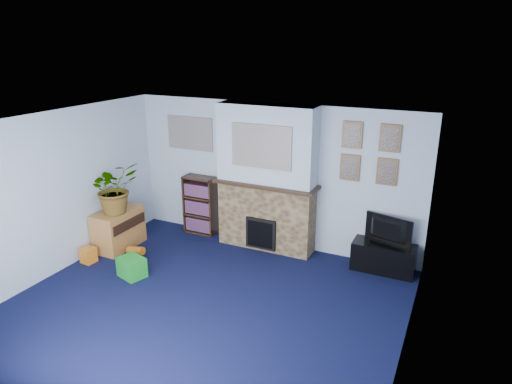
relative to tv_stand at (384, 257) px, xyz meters
The scene contains 26 objects.
floor 2.82m from the tv_stand, 133.85° to the right, with size 5.00×4.50×0.01m, color black.
ceiling 3.56m from the tv_stand, 133.85° to the right, with size 5.00×4.50×0.01m, color white.
wall_back 2.19m from the tv_stand, behind, with size 5.00×0.04×2.40m, color #AEBFD2.
wall_front 4.80m from the tv_stand, 114.49° to the right, with size 5.00×0.04×2.40m, color #AEBFD2.
wall_left 4.99m from the tv_stand, 155.48° to the right, with size 0.04×4.50×2.40m, color #AEBFD2.
wall_right 2.32m from the tv_stand, 74.84° to the right, with size 0.04×4.50×2.40m, color #AEBFD2.
chimney_breast 2.17m from the tv_stand, behind, with size 1.72×0.50×2.40m.
collage_main 2.50m from the tv_stand, behind, with size 1.00×0.03×0.68m, color gray.
collage_left 3.84m from the tv_stand, behind, with size 0.90×0.03×0.58m, color gray.
portrait_tl 1.90m from the tv_stand, 162.90° to the left, with size 0.30×0.03×0.40m, color brown.
portrait_tr 1.79m from the tv_stand, 116.57° to the left, with size 0.30×0.03×0.40m, color brown.
portrait_bl 1.45m from the tv_stand, 162.90° to the left, with size 0.30×0.03×0.40m, color brown.
portrait_br 1.29m from the tv_stand, 116.57° to the left, with size 0.30×0.03×0.40m, color brown.
tv_stand is the anchor object (origin of this frame).
television 0.42m from the tv_stand, 90.00° to the left, with size 0.73×0.10×0.42m, color black.
bookshelf 3.28m from the tv_stand, behind, with size 0.58×0.28×1.05m.
sideboard 4.32m from the tv_stand, 166.01° to the right, with size 0.47×0.84×0.65m, color #AE7337.
potted_plant 4.36m from the tv_stand, 165.20° to the right, with size 0.75×0.65×0.83m, color #26661E.
mantel_clock 2.30m from the tv_stand, behind, with size 0.11×0.07×0.15m, color gold.
mantel_candle 1.93m from the tv_stand, behind, with size 0.05×0.05×0.16m, color #B2BFC6.
mantel_teddy 2.74m from the tv_stand, behind, with size 0.12×0.12×0.12m, color gray.
mantel_can 1.58m from the tv_stand, behind, with size 0.06×0.06×0.13m, color orange.
green_crate 3.77m from the tv_stand, 152.10° to the right, with size 0.37×0.30×0.30m, color #198C26.
toy_ball 4.47m from the tv_stand, 164.28° to the right, with size 0.19×0.19×0.19m, color purple.
toy_block 4.58m from the tv_stand, 158.23° to the right, with size 0.20×0.20×0.24m, color orange.
toy_tube 3.93m from the tv_stand, 162.70° to the right, with size 0.14×0.14×0.29m, color orange.
Camera 1 is at (2.84, -4.40, 3.37)m, focal length 32.00 mm.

